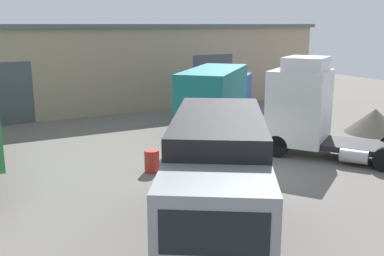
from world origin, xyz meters
name	(u,v)px	position (x,y,z in m)	size (l,w,h in m)	color
ground_plane	(244,178)	(0.00, 0.00, 0.00)	(60.00, 60.00, 0.00)	slate
warehouse_building	(99,64)	(0.00, 18.43, 2.85)	(31.84, 9.38, 5.68)	tan
tractor_unit_white	(309,109)	(4.35, 1.38, 2.03)	(5.65, 6.68, 4.31)	silver
box_truck_grey	(218,173)	(-3.43, -3.68, 1.86)	(6.05, 7.65, 3.26)	gray
box_truck_blue	(217,95)	(3.22, 7.33, 1.95)	(7.57, 7.66, 3.42)	#2347A3
gravel_pile	(375,121)	(10.25, 2.73, 0.65)	(3.05, 3.05, 1.31)	#565147
oil_drum	(152,161)	(-2.79, 2.31, 0.44)	(0.58, 0.58, 0.88)	#B22D23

